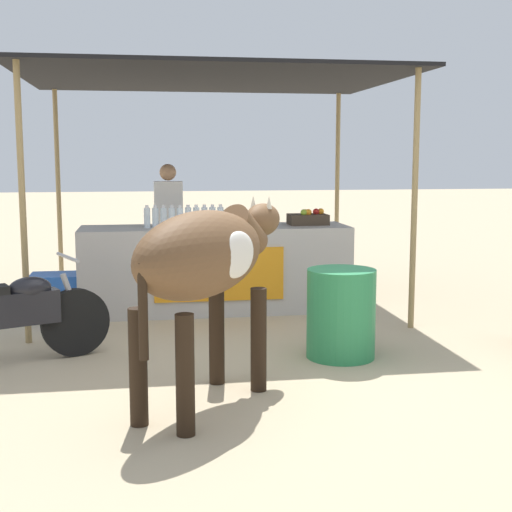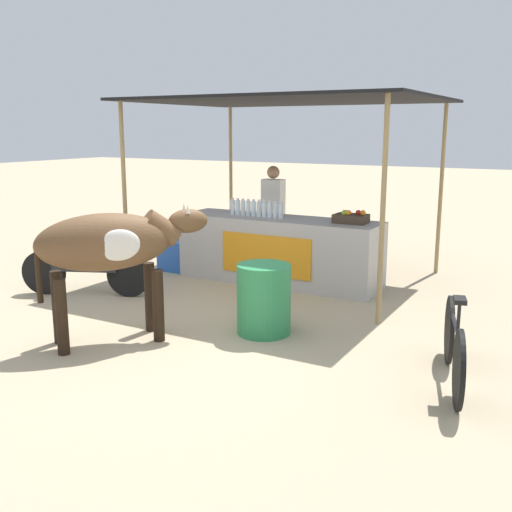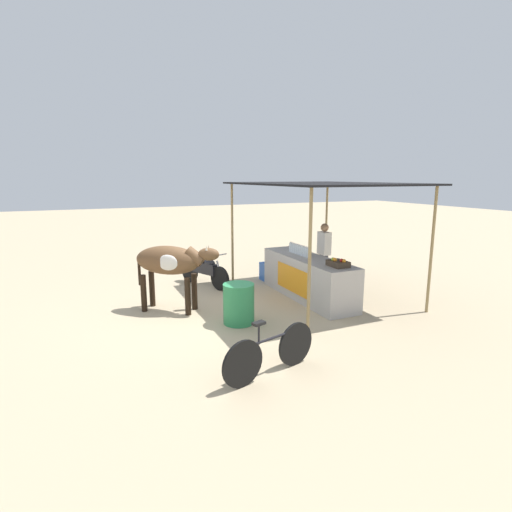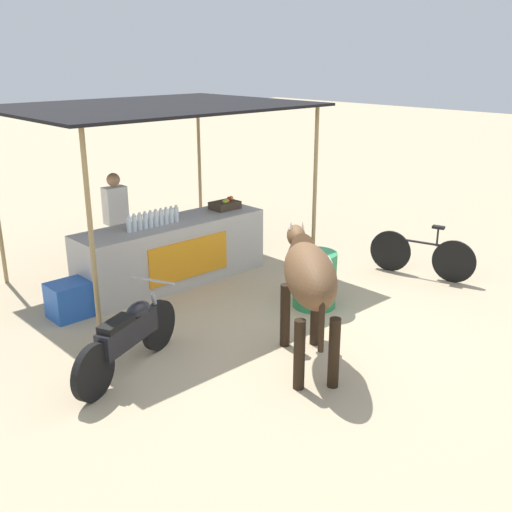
{
  "view_description": "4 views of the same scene",
  "coord_description": "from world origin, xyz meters",
  "views": [
    {
      "loc": [
        -0.8,
        -5.73,
        1.75
      ],
      "look_at": [
        0.29,
        1.09,
        0.77
      ],
      "focal_mm": 50.0,
      "sensor_mm": 36.0,
      "label": 1
    },
    {
      "loc": [
        3.91,
        -5.43,
        2.23
      ],
      "look_at": [
        0.49,
        0.64,
        0.74
      ],
      "focal_mm": 42.0,
      "sensor_mm": 36.0,
      "label": 2
    },
    {
      "loc": [
        7.68,
        -2.55,
        2.77
      ],
      "look_at": [
        -0.29,
        1.02,
        1.03
      ],
      "focal_mm": 28.0,
      "sensor_mm": 36.0,
      "label": 3
    },
    {
      "loc": [
        -4.93,
        -4.92,
        3.33
      ],
      "look_at": [
        0.25,
        0.63,
        0.75
      ],
      "focal_mm": 42.0,
      "sensor_mm": 36.0,
      "label": 4
    }
  ],
  "objects": [
    {
      "name": "water_barrel",
      "position": [
        0.88,
        0.13,
        0.39
      ],
      "size": [
        0.6,
        0.6,
        0.78
      ],
      "primitive_type": "cylinder",
      "color": "#2D8C51",
      "rests_on": "ground"
    },
    {
      "name": "bicycle_leaning",
      "position": [
        2.99,
        -0.23,
        0.35
      ],
      "size": [
        0.49,
        1.61,
        0.85
      ],
      "color": "black",
      "rests_on": "ground"
    },
    {
      "name": "stall_counter",
      "position": [
        0.0,
        2.2,
        0.48
      ],
      "size": [
        3.0,
        0.82,
        0.96
      ],
      "color": "#B2ADA8",
      "rests_on": "ground"
    },
    {
      "name": "ground_plane",
      "position": [
        0.0,
        0.0,
        0.0
      ],
      "size": [
        60.0,
        60.0,
        0.0
      ],
      "primitive_type": "plane",
      "color": "tan"
    },
    {
      "name": "cow",
      "position": [
        -0.37,
        -0.88,
        1.03
      ],
      "size": [
        1.39,
        1.67,
        1.44
      ],
      "color": "brown",
      "rests_on": "ground"
    },
    {
      "name": "stall_awning",
      "position": [
        0.0,
        2.5,
        2.53
      ],
      "size": [
        4.2,
        3.2,
        2.64
      ],
      "color": "black",
      "rests_on": "ground"
    },
    {
      "name": "fruit_crate",
      "position": [
        1.08,
        2.25,
        1.03
      ],
      "size": [
        0.44,
        0.32,
        0.18
      ],
      "color": "#3F3326",
      "rests_on": "stall_counter"
    },
    {
      "name": "motorcycle_parked",
      "position": [
        -1.94,
        0.31,
        0.43
      ],
      "size": [
        1.69,
        0.86,
        0.9
      ],
      "color": "black",
      "rests_on": "ground"
    },
    {
      "name": "water_bottle_row",
      "position": [
        -0.35,
        2.15,
        1.07
      ],
      "size": [
        0.88,
        0.07,
        0.25
      ],
      "color": "silver",
      "rests_on": "stall_counter"
    },
    {
      "name": "cooler_box",
      "position": [
        -1.72,
        2.1,
        0.24
      ],
      "size": [
        0.6,
        0.44,
        0.48
      ],
      "primitive_type": "cube",
      "color": "blue",
      "rests_on": "ground"
    },
    {
      "name": "vendor_behind_counter",
      "position": [
        -0.49,
        2.95,
        0.85
      ],
      "size": [
        0.34,
        0.22,
        1.65
      ],
      "color": "#383842",
      "rests_on": "ground"
    }
  ]
}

